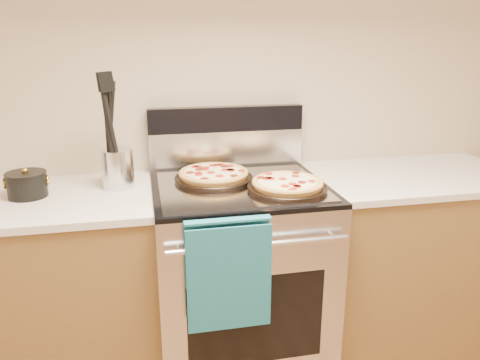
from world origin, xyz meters
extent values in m
plane|color=#C7AD8F|center=(0.00, 2.00, 1.35)|extent=(4.00, 0.00, 4.00)
cube|color=#B7B7BC|center=(0.00, 1.65, 0.45)|extent=(0.76, 0.68, 0.90)
cube|color=black|center=(0.00, 1.31, 0.45)|extent=(0.56, 0.01, 0.40)
cube|color=black|center=(0.00, 1.65, 0.91)|extent=(0.76, 0.68, 0.02)
cube|color=silver|center=(0.00, 1.96, 1.01)|extent=(0.76, 0.06, 0.18)
cube|color=black|center=(0.00, 1.96, 1.16)|extent=(0.76, 0.06, 0.12)
cylinder|color=silver|center=(0.00, 1.27, 0.80)|extent=(0.70, 0.03, 0.03)
cube|color=gray|center=(0.00, 1.62, 0.92)|extent=(0.70, 0.55, 0.01)
cube|color=brown|center=(-0.88, 1.68, 0.44)|extent=(1.00, 0.62, 0.88)
cube|color=beige|center=(-0.88, 1.68, 0.90)|extent=(1.02, 0.64, 0.03)
cube|color=brown|center=(0.88, 1.68, 0.44)|extent=(1.00, 0.62, 0.88)
cube|color=beige|center=(0.88, 1.68, 0.90)|extent=(1.02, 0.64, 0.03)
cylinder|color=silver|center=(-0.52, 1.75, 1.00)|extent=(0.17, 0.17, 0.17)
cylinder|color=black|center=(-0.88, 1.70, 0.96)|extent=(0.17, 0.17, 0.10)
camera|label=1|loc=(-0.40, -0.27, 1.55)|focal=35.00mm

